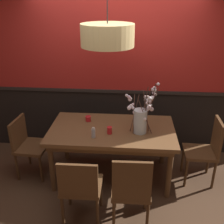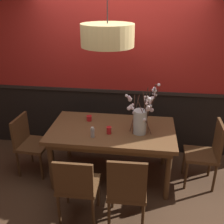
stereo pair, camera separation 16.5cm
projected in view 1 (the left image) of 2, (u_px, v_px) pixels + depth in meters
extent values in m
plane|color=#4C3321|center=(112.00, 175.00, 3.96)|extent=(24.00, 24.00, 0.00)
cube|color=black|center=(116.00, 120.00, 4.50)|extent=(4.83, 0.12, 1.03)
cube|color=black|center=(116.00, 90.00, 4.27)|extent=(4.83, 0.14, 0.05)
cube|color=#B2231E|center=(117.00, 38.00, 3.95)|extent=(4.83, 0.12, 1.68)
cube|color=brown|center=(112.00, 130.00, 3.65)|extent=(1.71, 0.97, 0.05)
cube|color=brown|center=(112.00, 135.00, 3.68)|extent=(1.60, 0.86, 0.08)
cylinder|color=brown|center=(52.00, 168.00, 3.51)|extent=(0.07, 0.07, 0.73)
cylinder|color=brown|center=(169.00, 174.00, 3.40)|extent=(0.07, 0.07, 0.73)
cylinder|color=brown|center=(66.00, 139.00, 4.23)|extent=(0.07, 0.07, 0.73)
cylinder|color=brown|center=(163.00, 143.00, 4.11)|extent=(0.07, 0.07, 0.73)
cube|color=brown|center=(131.00, 189.00, 3.01)|extent=(0.44, 0.44, 0.04)
cube|color=brown|center=(132.00, 181.00, 2.72)|extent=(0.41, 0.05, 0.48)
cylinder|color=#492F1A|center=(115.00, 194.00, 3.28)|extent=(0.04, 0.04, 0.43)
cylinder|color=#492F1A|center=(145.00, 195.00, 3.26)|extent=(0.04, 0.04, 0.43)
cylinder|color=#492F1A|center=(114.00, 216.00, 2.95)|extent=(0.04, 0.04, 0.43)
cylinder|color=#492F1A|center=(147.00, 218.00, 2.93)|extent=(0.04, 0.04, 0.43)
cube|color=brown|center=(132.00, 124.00, 4.52)|extent=(0.46, 0.45, 0.04)
cube|color=brown|center=(133.00, 106.00, 4.58)|extent=(0.41, 0.07, 0.48)
cylinder|color=#492F1A|center=(141.00, 142.00, 4.43)|extent=(0.04, 0.04, 0.42)
cylinder|color=#492F1A|center=(119.00, 140.00, 4.49)|extent=(0.04, 0.04, 0.42)
cylinder|color=#492F1A|center=(143.00, 132.00, 4.74)|extent=(0.04, 0.04, 0.42)
cylinder|color=#492F1A|center=(122.00, 130.00, 4.80)|extent=(0.04, 0.04, 0.42)
cube|color=brown|center=(33.00, 147.00, 3.84)|extent=(0.45, 0.48, 0.04)
cube|color=brown|center=(18.00, 132.00, 3.77)|extent=(0.06, 0.43, 0.41)
cylinder|color=#492F1A|center=(51.00, 154.00, 4.09)|extent=(0.04, 0.04, 0.43)
cylinder|color=#492F1A|center=(41.00, 169.00, 3.73)|extent=(0.04, 0.04, 0.43)
cylinder|color=#492F1A|center=(29.00, 152.00, 4.14)|extent=(0.04, 0.04, 0.43)
cylinder|color=#492F1A|center=(17.00, 167.00, 3.78)|extent=(0.04, 0.04, 0.43)
cube|color=brown|center=(200.00, 152.00, 3.69)|extent=(0.44, 0.42, 0.04)
cube|color=brown|center=(217.00, 137.00, 3.56)|extent=(0.05, 0.39, 0.48)
cylinder|color=#492F1A|center=(186.00, 173.00, 3.65)|extent=(0.04, 0.04, 0.43)
cylinder|color=#492F1A|center=(183.00, 159.00, 3.96)|extent=(0.04, 0.04, 0.43)
cylinder|color=#492F1A|center=(214.00, 175.00, 3.61)|extent=(0.04, 0.04, 0.43)
cylinder|color=#492F1A|center=(208.00, 161.00, 3.93)|extent=(0.04, 0.04, 0.43)
cube|color=brown|center=(82.00, 186.00, 3.06)|extent=(0.46, 0.42, 0.04)
cube|color=brown|center=(78.00, 180.00, 2.80)|extent=(0.43, 0.04, 0.40)
cylinder|color=#492F1A|center=(69.00, 191.00, 3.33)|extent=(0.04, 0.04, 0.43)
cylinder|color=#492F1A|center=(101.00, 192.00, 3.30)|extent=(0.04, 0.04, 0.43)
cylinder|color=#492F1A|center=(63.00, 212.00, 3.01)|extent=(0.04, 0.04, 0.43)
cylinder|color=#492F1A|center=(97.00, 214.00, 2.98)|extent=(0.04, 0.04, 0.43)
cube|color=brown|center=(103.00, 122.00, 4.53)|extent=(0.45, 0.46, 0.04)
cube|color=brown|center=(105.00, 103.00, 4.60)|extent=(0.40, 0.06, 0.50)
cylinder|color=#492F1A|center=(112.00, 141.00, 4.43)|extent=(0.04, 0.04, 0.44)
cylinder|color=#492F1A|center=(91.00, 139.00, 4.48)|extent=(0.04, 0.04, 0.44)
cylinder|color=#492F1A|center=(115.00, 131.00, 4.77)|extent=(0.04, 0.04, 0.44)
cylinder|color=#492F1A|center=(95.00, 129.00, 4.82)|extent=(0.04, 0.04, 0.44)
cylinder|color=silver|center=(140.00, 121.00, 3.49)|extent=(0.18, 0.18, 0.32)
cylinder|color=silver|center=(140.00, 129.00, 3.54)|extent=(0.16, 0.16, 0.07)
cylinder|color=#472D23|center=(134.00, 114.00, 3.48)|extent=(0.01, 0.18, 0.49)
sphere|color=white|center=(133.00, 104.00, 3.43)|extent=(0.03, 0.03, 0.03)
sphere|color=white|center=(135.00, 112.00, 3.46)|extent=(0.06, 0.06, 0.06)
sphere|color=white|center=(127.00, 95.00, 3.40)|extent=(0.04, 0.04, 0.04)
sphere|color=white|center=(129.00, 108.00, 3.46)|extent=(0.05, 0.05, 0.05)
sphere|color=white|center=(133.00, 108.00, 3.43)|extent=(0.04, 0.04, 0.04)
cylinder|color=#472D23|center=(146.00, 112.00, 3.41)|extent=(0.12, 0.09, 0.61)
sphere|color=white|center=(148.00, 105.00, 3.36)|extent=(0.03, 0.03, 0.03)
sphere|color=white|center=(147.00, 103.00, 3.32)|extent=(0.03, 0.03, 0.03)
sphere|color=white|center=(152.00, 99.00, 3.30)|extent=(0.03, 0.03, 0.03)
sphere|color=white|center=(148.00, 100.00, 3.34)|extent=(0.03, 0.03, 0.03)
sphere|color=white|center=(150.00, 98.00, 3.26)|extent=(0.05, 0.05, 0.05)
sphere|color=white|center=(148.00, 109.00, 3.35)|extent=(0.04, 0.04, 0.04)
cylinder|color=#472D23|center=(149.00, 108.00, 3.48)|extent=(0.21, 0.18, 0.63)
sphere|color=white|center=(152.00, 98.00, 3.48)|extent=(0.04, 0.04, 0.04)
sphere|color=white|center=(152.00, 98.00, 3.47)|extent=(0.05, 0.05, 0.05)
sphere|color=white|center=(154.00, 91.00, 3.47)|extent=(0.05, 0.05, 0.05)
sphere|color=white|center=(158.00, 84.00, 3.45)|extent=(0.04, 0.04, 0.04)
sphere|color=white|center=(149.00, 109.00, 3.50)|extent=(0.04, 0.04, 0.04)
sphere|color=white|center=(152.00, 109.00, 3.48)|extent=(0.06, 0.06, 0.06)
cylinder|color=#472D23|center=(147.00, 110.00, 3.44)|extent=(0.07, 0.14, 0.63)
sphere|color=white|center=(150.00, 102.00, 3.42)|extent=(0.05, 0.05, 0.05)
sphere|color=white|center=(148.00, 100.00, 3.41)|extent=(0.05, 0.05, 0.05)
sphere|color=white|center=(150.00, 105.00, 3.43)|extent=(0.05, 0.05, 0.05)
sphere|color=white|center=(155.00, 88.00, 3.34)|extent=(0.04, 0.04, 0.04)
sphere|color=white|center=(152.00, 97.00, 3.37)|extent=(0.04, 0.04, 0.04)
sphere|color=white|center=(151.00, 99.00, 3.41)|extent=(0.05, 0.05, 0.05)
cylinder|color=#472D23|center=(150.00, 106.00, 3.49)|extent=(0.12, 0.19, 0.68)
sphere|color=white|center=(153.00, 89.00, 3.46)|extent=(0.05, 0.05, 0.05)
sphere|color=white|center=(153.00, 93.00, 3.42)|extent=(0.03, 0.03, 0.03)
sphere|color=white|center=(155.00, 94.00, 3.41)|extent=(0.04, 0.04, 0.04)
sphere|color=white|center=(153.00, 97.00, 3.46)|extent=(0.04, 0.04, 0.04)
sphere|color=white|center=(150.00, 103.00, 3.48)|extent=(0.03, 0.03, 0.03)
sphere|color=white|center=(155.00, 90.00, 3.41)|extent=(0.04, 0.04, 0.04)
cylinder|color=#472D23|center=(142.00, 114.00, 3.48)|extent=(0.15, 0.13, 0.48)
sphere|color=white|center=(147.00, 97.00, 3.42)|extent=(0.04, 0.04, 0.04)
sphere|color=white|center=(142.00, 115.00, 3.47)|extent=(0.05, 0.05, 0.05)
sphere|color=white|center=(148.00, 96.00, 3.45)|extent=(0.03, 0.03, 0.03)
cylinder|color=#472D23|center=(135.00, 113.00, 3.53)|extent=(0.11, 0.16, 0.48)
sphere|color=white|center=(131.00, 99.00, 3.47)|extent=(0.04, 0.04, 0.04)
sphere|color=white|center=(130.00, 107.00, 3.51)|extent=(0.05, 0.05, 0.05)
sphere|color=white|center=(130.00, 99.00, 3.48)|extent=(0.05, 0.05, 0.05)
sphere|color=white|center=(131.00, 106.00, 3.51)|extent=(0.05, 0.05, 0.05)
sphere|color=white|center=(135.00, 113.00, 3.54)|extent=(0.04, 0.04, 0.04)
sphere|color=white|center=(129.00, 97.00, 3.46)|extent=(0.05, 0.05, 0.05)
cylinder|color=#472D23|center=(145.00, 117.00, 3.39)|extent=(0.20, 0.06, 0.49)
sphere|color=white|center=(145.00, 119.00, 3.39)|extent=(0.05, 0.05, 0.05)
sphere|color=white|center=(149.00, 106.00, 3.22)|extent=(0.03, 0.03, 0.03)
sphere|color=white|center=(149.00, 108.00, 3.26)|extent=(0.06, 0.06, 0.06)
cylinder|color=#472D23|center=(144.00, 108.00, 3.49)|extent=(0.09, 0.17, 0.64)
sphere|color=white|center=(147.00, 100.00, 3.48)|extent=(0.05, 0.05, 0.05)
sphere|color=white|center=(145.00, 99.00, 3.44)|extent=(0.04, 0.04, 0.04)
sphere|color=white|center=(145.00, 97.00, 3.44)|extent=(0.05, 0.05, 0.05)
sphere|color=white|center=(148.00, 100.00, 3.47)|extent=(0.05, 0.05, 0.05)
sphere|color=white|center=(145.00, 100.00, 3.43)|extent=(0.03, 0.03, 0.03)
cylinder|color=red|center=(109.00, 130.00, 3.49)|extent=(0.06, 0.06, 0.10)
torus|color=red|center=(109.00, 127.00, 3.47)|extent=(0.07, 0.07, 0.01)
cylinder|color=silver|center=(109.00, 131.00, 3.50)|extent=(0.04, 0.04, 0.05)
cylinder|color=red|center=(88.00, 119.00, 3.84)|extent=(0.07, 0.07, 0.08)
torus|color=red|center=(88.00, 116.00, 3.83)|extent=(0.08, 0.08, 0.01)
cylinder|color=silver|center=(88.00, 119.00, 3.84)|extent=(0.05, 0.05, 0.04)
cylinder|color=#ADADB2|center=(93.00, 133.00, 3.40)|extent=(0.05, 0.05, 0.12)
cylinder|color=beige|center=(93.00, 128.00, 3.37)|extent=(0.04, 0.04, 0.02)
cylinder|color=tan|center=(107.00, 35.00, 3.13)|extent=(0.64, 0.64, 0.27)
sphere|color=#F9EAB7|center=(107.00, 39.00, 3.15)|extent=(0.14, 0.14, 0.14)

